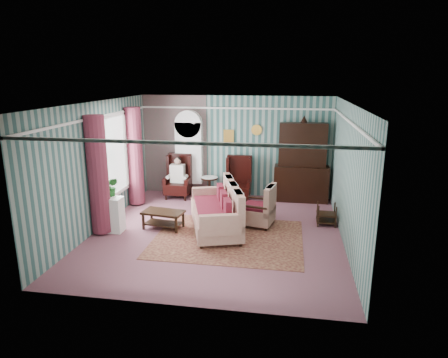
% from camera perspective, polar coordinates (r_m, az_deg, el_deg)
% --- Properties ---
extents(floor, '(6.00, 6.00, 0.00)m').
position_cam_1_polar(floor, '(9.13, -0.98, -7.66)').
color(floor, '#874E59').
rests_on(floor, ground).
extents(room_shell, '(5.53, 6.02, 2.91)m').
position_cam_1_polar(room_shell, '(8.87, -4.77, 5.14)').
color(room_shell, '#335E58').
rests_on(room_shell, ground).
extents(bookcase, '(0.80, 0.28, 2.24)m').
position_cam_1_polar(bookcase, '(11.74, -5.00, 3.11)').
color(bookcase, white).
rests_on(bookcase, floor).
extents(dresser_hutch, '(1.50, 0.56, 2.36)m').
position_cam_1_polar(dresser_hutch, '(11.26, 11.09, 2.69)').
color(dresser_hutch, black).
rests_on(dresser_hutch, floor).
extents(wingback_left, '(0.76, 0.80, 1.25)m').
position_cam_1_polar(wingback_left, '(11.55, -6.62, 0.35)').
color(wingback_left, black).
rests_on(wingback_left, floor).
extents(wingback_right, '(0.76, 0.80, 1.25)m').
position_cam_1_polar(wingback_right, '(11.21, 2.01, -0.01)').
color(wingback_right, black).
rests_on(wingback_right, floor).
extents(seated_woman, '(0.44, 0.40, 1.18)m').
position_cam_1_polar(seated_woman, '(11.56, -6.62, 0.18)').
color(seated_woman, beige).
rests_on(seated_woman, floor).
extents(round_side_table, '(0.50, 0.50, 0.60)m').
position_cam_1_polar(round_side_table, '(11.57, -2.08, -1.21)').
color(round_side_table, black).
rests_on(round_side_table, floor).
extents(nest_table, '(0.45, 0.38, 0.54)m').
position_cam_1_polar(nest_table, '(9.79, 14.43, -4.88)').
color(nest_table, black).
rests_on(nest_table, floor).
extents(plant_stand, '(0.55, 0.35, 0.80)m').
position_cam_1_polar(plant_stand, '(9.43, -15.89, -4.90)').
color(plant_stand, white).
rests_on(plant_stand, floor).
extents(rug, '(3.20, 2.60, 0.01)m').
position_cam_1_polar(rug, '(8.81, 0.61, -8.48)').
color(rug, '#511F1B').
rests_on(rug, floor).
extents(sofa, '(1.59, 2.40, 1.00)m').
position_cam_1_polar(sofa, '(9.10, -1.26, -4.35)').
color(sofa, beige).
rests_on(sofa, floor).
extents(floral_armchair, '(0.90, 0.96, 1.08)m').
position_cam_1_polar(floral_armchair, '(9.41, 4.77, -3.51)').
color(floral_armchair, beige).
rests_on(floral_armchair, floor).
extents(coffee_table, '(1.00, 0.64, 0.42)m').
position_cam_1_polar(coffee_table, '(9.40, -8.65, -5.78)').
color(coffee_table, black).
rests_on(coffee_table, floor).
extents(potted_plant_a, '(0.51, 0.48, 0.46)m').
position_cam_1_polar(potted_plant_a, '(9.19, -17.05, -1.39)').
color(potted_plant_a, '#25561B').
rests_on(potted_plant_a, plant_stand).
extents(potted_plant_b, '(0.27, 0.24, 0.42)m').
position_cam_1_polar(potted_plant_b, '(9.36, -15.61, -1.09)').
color(potted_plant_b, '#214F18').
rests_on(potted_plant_b, plant_stand).
extents(potted_plant_c, '(0.29, 0.29, 0.40)m').
position_cam_1_polar(potted_plant_c, '(9.34, -16.15, -1.24)').
color(potted_plant_c, '#164819').
rests_on(potted_plant_c, plant_stand).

